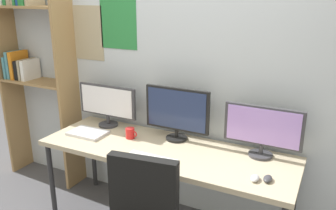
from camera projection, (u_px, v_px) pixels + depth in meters
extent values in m
cube|color=silver|center=(188.00, 69.00, 2.92)|extent=(4.45, 0.10, 2.60)
cube|color=tan|center=(88.00, 33.00, 3.23)|extent=(0.35, 0.01, 0.50)
cube|color=#287F3D|center=(118.00, 23.00, 3.05)|extent=(0.38, 0.01, 0.46)
cube|color=tan|center=(165.00, 151.00, 2.75)|extent=(2.05, 0.68, 0.04)
cylinder|color=#262628|center=(52.00, 180.00, 3.03)|extent=(0.04, 0.04, 0.70)
cylinder|color=#262628|center=(93.00, 154.00, 3.52)|extent=(0.04, 0.04, 0.70)
cylinder|color=#262628|center=(293.00, 204.00, 2.69)|extent=(0.04, 0.04, 0.70)
cube|color=#9E7A4C|center=(12.00, 86.00, 3.71)|extent=(0.03, 0.28, 1.93)
cube|color=#9E7A4C|center=(69.00, 96.00, 3.37)|extent=(0.03, 0.28, 1.93)
cube|color=#9E7A4C|center=(38.00, 82.00, 3.51)|extent=(0.76, 0.28, 0.02)
cube|color=#9E7A4C|center=(29.00, 7.00, 3.28)|extent=(0.76, 0.28, 0.02)
cube|color=teal|center=(12.00, 67.00, 3.61)|extent=(0.03, 0.22, 0.23)
cube|color=teal|center=(15.00, 64.00, 3.59)|extent=(0.04, 0.22, 0.28)
cube|color=orange|center=(19.00, 65.00, 3.57)|extent=(0.04, 0.22, 0.28)
cube|color=black|center=(24.00, 69.00, 3.57)|extent=(0.05, 0.22, 0.19)
cube|color=tan|center=(27.00, 69.00, 3.54)|extent=(0.03, 0.22, 0.21)
cube|color=white|center=(31.00, 70.00, 3.52)|extent=(0.04, 0.22, 0.20)
cube|color=black|center=(143.00, 193.00, 2.11)|extent=(0.45, 0.13, 0.48)
cylinder|color=#38383D|center=(108.00, 125.00, 3.22)|extent=(0.18, 0.18, 0.02)
cylinder|color=#38383D|center=(108.00, 120.00, 3.20)|extent=(0.03, 0.03, 0.08)
cube|color=#38383D|center=(107.00, 101.00, 3.15)|extent=(0.59, 0.03, 0.29)
cube|color=white|center=(106.00, 101.00, 3.13)|extent=(0.54, 0.01, 0.26)
cylinder|color=black|center=(177.00, 138.00, 2.92)|extent=(0.18, 0.18, 0.02)
cylinder|color=black|center=(177.00, 133.00, 2.90)|extent=(0.03, 0.03, 0.06)
cube|color=black|center=(177.00, 109.00, 2.84)|extent=(0.56, 0.03, 0.36)
cube|color=navy|center=(176.00, 110.00, 2.83)|extent=(0.52, 0.01, 0.33)
cylinder|color=#38383D|center=(260.00, 155.00, 2.61)|extent=(0.18, 0.18, 0.02)
cylinder|color=#38383D|center=(261.00, 149.00, 2.60)|extent=(0.03, 0.03, 0.07)
cube|color=#38383D|center=(263.00, 126.00, 2.55)|extent=(0.58, 0.03, 0.30)
cube|color=#B28CE5|center=(263.00, 127.00, 2.53)|extent=(0.53, 0.01, 0.27)
cube|color=silver|center=(151.00, 159.00, 2.54)|extent=(0.39, 0.13, 0.02)
ellipsoid|color=silver|center=(255.00, 178.00, 2.27)|extent=(0.06, 0.10, 0.03)
ellipsoid|color=#38383D|center=(268.00, 179.00, 2.26)|extent=(0.06, 0.10, 0.03)
cube|color=silver|center=(88.00, 133.00, 3.02)|extent=(0.32, 0.22, 0.02)
cylinder|color=red|center=(130.00, 133.00, 2.93)|extent=(0.08, 0.08, 0.09)
torus|color=red|center=(134.00, 134.00, 2.91)|extent=(0.06, 0.01, 0.06)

